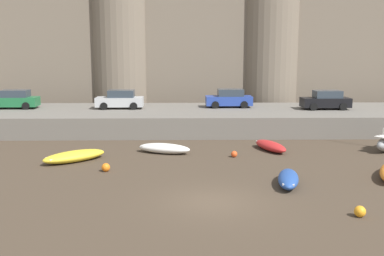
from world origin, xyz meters
TOP-DOWN VIEW (x-y plane):
  - ground_plane at (0.00, 0.00)m, footprint 160.00×160.00m
  - quay_road at (0.00, 19.03)m, footprint 58.54×10.00m
  - castle at (-0.00, 28.28)m, footprint 53.27×6.72m
  - rowboat_foreground_centre at (-7.97, 7.54)m, footprint 3.99×3.56m
  - rowboat_foreground_left at (3.98, 2.41)m, footprint 1.70×3.31m
  - rowboat_midflat_right at (4.61, 10.36)m, footprint 2.28×3.56m
  - rowboat_near_channel_right at (-2.57, 9.69)m, footprint 3.75×2.29m
  - mooring_buoy_off_centre at (5.91, -1.98)m, footprint 0.47×0.47m
  - mooring_buoy_near_shore at (1.93, 8.48)m, footprint 0.40×0.40m
  - mooring_buoy_mid_mud at (-5.66, 5.19)m, footprint 0.48×0.48m
  - car_quay_centre_west at (-6.82, 19.82)m, footprint 4.13×1.94m
  - car_quay_centre_east at (2.80, 20.56)m, footprint 4.13×1.94m
  - car_quay_east at (11.02, 19.04)m, footprint 4.13×1.94m
  - car_quay_west at (-16.10, 20.08)m, footprint 4.13×1.94m

SIDE VIEW (x-z plane):
  - ground_plane at x=0.00m, z-range 0.00..0.00m
  - mooring_buoy_near_shore at x=1.93m, z-range 0.00..0.40m
  - mooring_buoy_off_centre at x=5.91m, z-range 0.00..0.47m
  - mooring_buoy_mid_mud at x=-5.66m, z-range 0.00..0.48m
  - rowboat_midflat_right at x=4.61m, z-range 0.02..0.64m
  - rowboat_near_channel_right at x=-2.57m, z-range 0.02..0.67m
  - rowboat_foreground_centre at x=-7.97m, z-range 0.02..0.68m
  - rowboat_foreground_left at x=3.98m, z-range 0.02..0.69m
  - quay_road at x=0.00m, z-range 0.00..1.67m
  - car_quay_centre_west at x=-6.82m, z-range 1.64..3.26m
  - car_quay_centre_east at x=2.80m, z-range 1.64..3.26m
  - car_quay_east at x=11.02m, z-range 1.64..3.26m
  - car_quay_west at x=-16.10m, z-range 1.64..3.26m
  - castle at x=0.00m, z-range -2.48..19.14m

